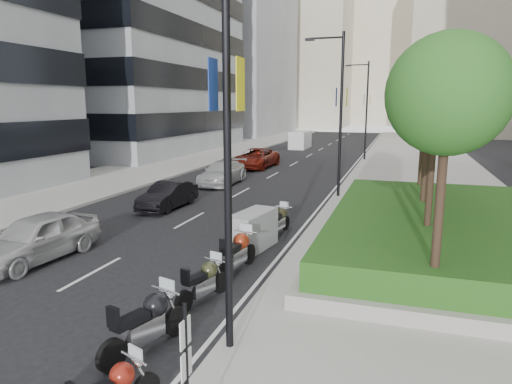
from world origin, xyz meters
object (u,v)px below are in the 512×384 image
at_px(lamp_post_1, 338,107).
at_px(motorcycle_4, 237,252).
at_px(delivery_van, 300,140).
at_px(car_a, 36,238).
at_px(lamp_post_0, 220,113).
at_px(motorcycle_3, 204,282).
at_px(car_b, 168,195).
at_px(motorcycle_5, 253,231).
at_px(motorcycle_6, 279,221).
at_px(lamp_post_2, 365,106).
at_px(car_d, 256,158).
at_px(car_c, 223,173).
at_px(motorcycle_2, 147,323).
at_px(parking_sign, 186,371).

xyz_separation_m(lamp_post_1, motorcycle_4, (-1.30, -12.51, -4.41)).
bearing_deg(delivery_van, car_a, -90.21).
bearing_deg(lamp_post_0, motorcycle_3, 123.04).
relative_size(car_a, car_b, 1.15).
height_order(motorcycle_5, motorcycle_6, motorcycle_5).
relative_size(lamp_post_0, lamp_post_1, 1.00).
height_order(lamp_post_1, lamp_post_2, same).
xyz_separation_m(motorcycle_5, car_a, (-6.61, -3.30, 0.09)).
relative_size(motorcycle_3, motorcycle_6, 0.97).
bearing_deg(lamp_post_2, motorcycle_4, -92.45).
distance_m(lamp_post_1, car_d, 13.98).
bearing_deg(car_c, motorcycle_4, -67.94).
xyz_separation_m(lamp_post_2, motorcycle_4, (-1.30, -30.51, -4.41)).
bearing_deg(motorcycle_5, motorcycle_2, -169.97).
bearing_deg(car_c, lamp_post_0, -69.57).
bearing_deg(motorcycle_6, car_d, 27.70).
distance_m(motorcycle_4, car_b, 9.79).
distance_m(parking_sign, car_a, 10.96).
xyz_separation_m(car_c, car_d, (-0.29, 8.15, 0.05)).
xyz_separation_m(motorcycle_2, car_c, (-6.27, 19.92, 0.09)).
xyz_separation_m(lamp_post_0, lamp_post_2, (0.00, 35.00, 0.00)).
bearing_deg(parking_sign, lamp_post_1, 91.88).
height_order(car_a, car_d, car_d).
distance_m(motorcycle_3, car_b, 11.59).
bearing_deg(motorcycle_5, motorcycle_3, -168.31).
bearing_deg(delivery_van, motorcycle_6, -79.21).
xyz_separation_m(lamp_post_0, motorcycle_2, (-1.53, -0.50, -4.41)).
bearing_deg(lamp_post_0, motorcycle_6, 97.27).
bearing_deg(motorcycle_3, car_c, 35.76).
bearing_deg(motorcycle_4, car_a, 105.97).
bearing_deg(parking_sign, motorcycle_4, 104.66).
height_order(motorcycle_5, delivery_van, delivery_van).
distance_m(lamp_post_0, car_b, 14.84).
xyz_separation_m(motorcycle_2, motorcycle_4, (0.23, 4.99, -0.00)).
bearing_deg(motorcycle_6, parking_sign, -164.29).
bearing_deg(lamp_post_1, motorcycle_4, -95.95).
bearing_deg(car_c, delivery_van, 89.43).
height_order(lamp_post_0, lamp_post_1, same).
xyz_separation_m(motorcycle_2, motorcycle_5, (-0.02, 7.28, 0.05)).
bearing_deg(car_d, delivery_van, 92.81).
bearing_deg(lamp_post_2, car_b, -108.52).
bearing_deg(car_c, motorcycle_3, -71.13).
distance_m(motorcycle_2, motorcycle_3, 2.67).
relative_size(lamp_post_0, car_a, 1.93).
distance_m(motorcycle_4, motorcycle_5, 2.30).
bearing_deg(delivery_van, lamp_post_2, -51.30).
bearing_deg(lamp_post_2, lamp_post_0, -90.00).
xyz_separation_m(lamp_post_0, motorcycle_6, (-1.15, 9.04, -4.50)).
distance_m(car_c, delivery_van, 25.73).
relative_size(motorcycle_3, motorcycle_4, 0.85).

